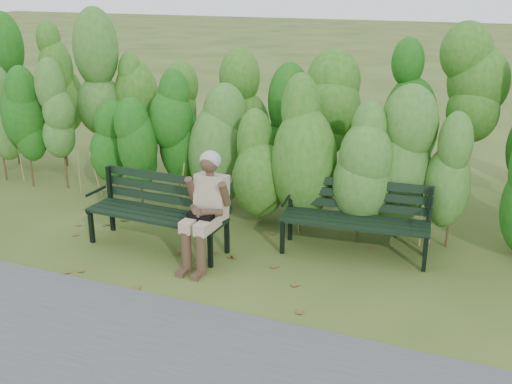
% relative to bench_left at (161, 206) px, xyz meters
% --- Properties ---
extents(ground, '(80.00, 80.00, 0.00)m').
position_rel_bench_left_xyz_m(ground, '(1.12, -0.14, -0.50)').
color(ground, '#364818').
extents(footpath, '(60.00, 2.50, 0.01)m').
position_rel_bench_left_xyz_m(footpath, '(1.12, -2.34, -0.49)').
color(footpath, '#474749').
rests_on(footpath, ground).
extents(hedge_band, '(11.04, 1.67, 2.42)m').
position_rel_bench_left_xyz_m(hedge_band, '(1.12, 1.72, 0.76)').
color(hedge_band, '#47381E').
rests_on(hedge_band, ground).
extents(leaf_litter, '(5.70, 2.16, 0.01)m').
position_rel_bench_left_xyz_m(leaf_litter, '(1.44, -0.32, -0.49)').
color(leaf_litter, brown).
rests_on(leaf_litter, ground).
extents(bench_left, '(1.70, 0.61, 0.84)m').
position_rel_bench_left_xyz_m(bench_left, '(0.00, 0.00, 0.00)').
color(bench_left, black).
rests_on(bench_left, ground).
extents(bench_right, '(1.70, 0.70, 0.83)m').
position_rel_bench_left_xyz_m(bench_right, '(2.17, 0.67, -0.01)').
color(bench_right, black).
rests_on(bench_right, ground).
extents(seated_woman, '(0.51, 0.74, 1.26)m').
position_rel_bench_left_xyz_m(seated_woman, '(0.70, -0.20, 0.21)').
color(seated_woman, tan).
rests_on(seated_woman, ground).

